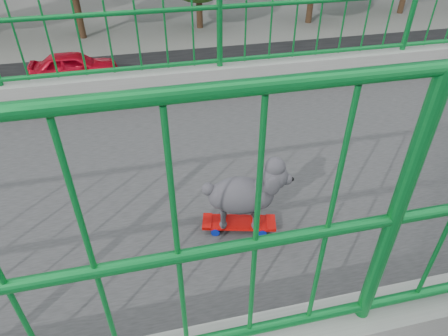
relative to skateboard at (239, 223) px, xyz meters
name	(u,v)px	position (x,y,z in m)	size (l,w,h in m)	color
road	(163,125)	(-13.51, 0.30, -7.04)	(18.00, 90.00, 0.02)	black
footbridge	(251,314)	(-0.51, 0.30, -1.83)	(3.00, 24.00, 7.00)	#2D2D2F
railing	(262,151)	(-0.51, 0.30, 0.17)	(3.00, 24.00, 1.42)	gray
skateboard	(239,223)	(0.00, 0.00, 0.00)	(0.24, 0.47, 0.06)	red
poodle	(245,193)	(0.01, 0.03, 0.25)	(0.30, 0.52, 0.44)	#312E34
car_0	(149,229)	(-6.51, -0.77, -6.26)	(1.84, 4.59, 1.56)	white
car_1	(211,157)	(-9.71, 1.65, -6.34)	(1.50, 4.31, 1.42)	red
car_2	(359,95)	(-12.91, 9.18, -6.30)	(2.47, 5.36, 1.49)	gray
car_4	(74,66)	(-19.31, -3.67, -6.29)	(1.77, 4.41, 1.50)	red
car_6	(257,149)	(-9.71, 3.37, -6.25)	(2.64, 5.72, 1.59)	red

